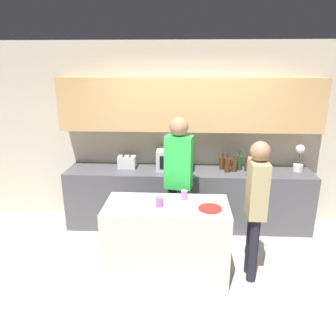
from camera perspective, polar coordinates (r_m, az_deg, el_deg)
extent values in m
plane|color=beige|center=(3.99, 3.31, -19.05)|extent=(14.00, 14.00, 0.00)
cube|color=beige|center=(5.04, 3.65, 5.90)|extent=(6.40, 0.08, 2.70)
cube|color=tan|center=(4.76, 3.77, 10.99)|extent=(3.74, 0.32, 0.75)
cube|color=#4C4C51|center=(4.98, 3.45, -5.24)|extent=(3.60, 0.62, 0.88)
cube|color=beige|center=(3.88, -0.22, -12.34)|extent=(1.39, 0.67, 0.88)
cube|color=#B7BABC|center=(4.85, 1.16, 1.57)|extent=(0.52, 0.38, 0.30)
cube|color=black|center=(4.66, 0.45, 0.91)|extent=(0.31, 0.01, 0.19)
cube|color=silver|center=(4.94, -7.17, 1.02)|extent=(0.26, 0.16, 0.18)
cube|color=black|center=(4.92, -7.78, 2.05)|extent=(0.02, 0.11, 0.01)
cube|color=black|center=(4.91, -6.64, 2.04)|extent=(0.02, 0.11, 0.01)
cylinder|color=silver|center=(5.14, 21.67, 0.05)|extent=(0.14, 0.14, 0.10)
cylinder|color=#38662D|center=(5.10, 21.85, 1.55)|extent=(0.01, 0.01, 0.18)
sphere|color=silver|center=(5.06, 22.03, 3.07)|extent=(0.13, 0.13, 0.13)
cylinder|color=#472814|center=(4.92, 9.41, 0.83)|extent=(0.08, 0.08, 0.18)
cylinder|color=#472814|center=(4.88, 9.48, 2.22)|extent=(0.03, 0.03, 0.07)
cylinder|color=#472814|center=(4.80, 10.33, 0.48)|extent=(0.09, 0.09, 0.20)
cylinder|color=#472814|center=(4.76, 10.43, 2.09)|extent=(0.03, 0.03, 0.08)
cylinder|color=#472814|center=(4.84, 11.47, 0.42)|extent=(0.09, 0.09, 0.17)
cylinder|color=#472814|center=(4.81, 11.55, 1.78)|extent=(0.03, 0.03, 0.07)
cylinder|color=#194723|center=(4.92, 12.36, 0.86)|extent=(0.07, 0.07, 0.21)
cylinder|color=#194723|center=(4.88, 12.48, 2.52)|extent=(0.02, 0.02, 0.08)
cylinder|color=#472814|center=(4.90, 13.57, 0.68)|extent=(0.06, 0.06, 0.21)
cylinder|color=#472814|center=(4.86, 13.69, 2.31)|extent=(0.02, 0.02, 0.08)
cylinder|color=red|center=(3.60, 7.35, -7.00)|extent=(0.26, 0.26, 0.01)
cylinder|color=#C474BC|center=(3.79, 2.85, -4.73)|extent=(0.08, 0.08, 0.11)
cylinder|color=#9B5DA5|center=(3.62, -1.51, -5.90)|extent=(0.09, 0.09, 0.10)
cylinder|color=black|center=(3.90, 14.60, -13.65)|extent=(0.11, 0.11, 0.79)
cylinder|color=black|center=(4.03, 14.20, -12.47)|extent=(0.11, 0.11, 0.79)
cube|color=tan|center=(3.66, 15.24, -3.53)|extent=(0.19, 0.34, 0.62)
sphere|color=#9E7051|center=(3.53, 15.79, 2.80)|extent=(0.21, 0.21, 0.21)
cylinder|color=black|center=(4.39, 2.80, -8.74)|extent=(0.11, 0.11, 0.86)
cylinder|color=black|center=(4.42, 0.74, -8.52)|extent=(0.11, 0.11, 0.86)
cube|color=green|center=(4.12, 1.87, 0.97)|extent=(0.37, 0.25, 0.68)
sphere|color=#9E7051|center=(4.01, 1.93, 7.20)|extent=(0.23, 0.23, 0.23)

